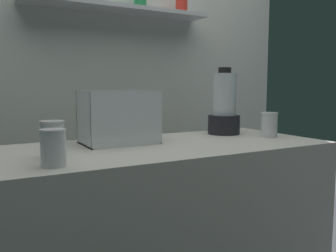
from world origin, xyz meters
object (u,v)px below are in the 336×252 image
carrot_display_bin (121,127)px  blender_pitcher (224,108)px  juice_cup_pomegranate_middle (269,127)px  juice_cup_carrot_far_left (53,150)px  juice_cup_mango_left (53,142)px

carrot_display_bin → blender_pitcher: (0.59, 0.03, 0.07)m
blender_pitcher → carrot_display_bin: bearing=-177.4°
carrot_display_bin → juice_cup_pomegranate_middle: size_ratio=2.55×
juice_cup_carrot_far_left → blender_pitcher: bearing=21.1°
blender_pitcher → juice_cup_carrot_far_left: size_ratio=2.96×
juice_cup_mango_left → blender_pitcher: bearing=14.1°
carrot_display_bin → juice_cup_carrot_far_left: size_ratio=2.66×
blender_pitcher → juice_cup_carrot_far_left: 1.02m
carrot_display_bin → juice_cup_carrot_far_left: bearing=-136.5°
juice_cup_mango_left → juice_cup_pomegranate_middle: (1.05, 0.02, -0.01)m
juice_cup_mango_left → juice_cup_pomegranate_middle: bearing=1.3°
carrot_display_bin → juice_cup_pomegranate_middle: bearing=-14.2°
carrot_display_bin → juice_cup_mango_left: size_ratio=2.39×
blender_pitcher → juice_cup_mango_left: blender_pitcher is taller
blender_pitcher → juice_cup_mango_left: bearing=-165.9°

